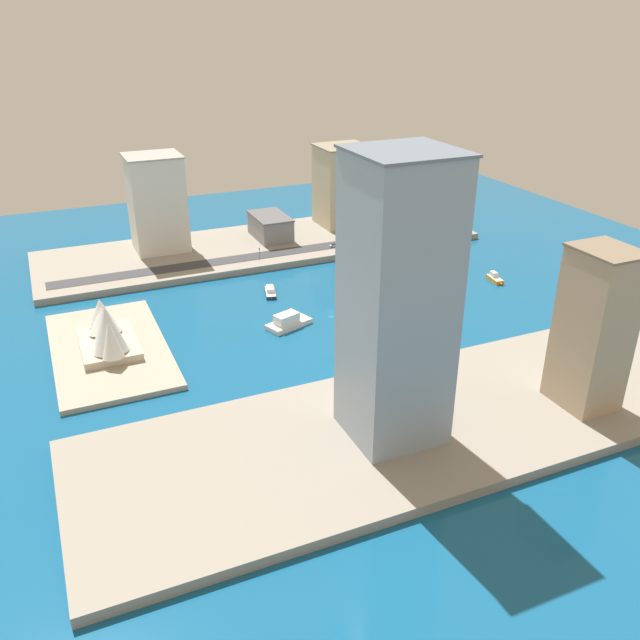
% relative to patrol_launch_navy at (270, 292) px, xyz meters
% --- Properties ---
extents(ground_plane, '(440.00, 440.00, 0.00)m').
position_rel_patrol_launch_navy_xyz_m(ground_plane, '(-29.11, -18.08, -1.28)').
color(ground_plane, '#145684').
extents(quay_west, '(70.00, 240.00, 3.28)m').
position_rel_patrol_launch_navy_xyz_m(quay_west, '(-121.82, -18.08, 0.36)').
color(quay_west, gray).
rests_on(quay_west, ground_plane).
extents(quay_east, '(70.00, 240.00, 3.28)m').
position_rel_patrol_launch_navy_xyz_m(quay_east, '(63.60, -18.08, 0.36)').
color(quay_east, gray).
rests_on(quay_east, ground_plane).
extents(peninsula_point, '(80.75, 42.37, 2.00)m').
position_rel_patrol_launch_navy_xyz_m(peninsula_point, '(-28.49, 76.82, -0.28)').
color(peninsula_point, '#A89E89').
rests_on(peninsula_point, ground_plane).
extents(road_strip, '(10.69, 228.00, 0.15)m').
position_rel_patrol_launch_navy_xyz_m(road_strip, '(43.57, -18.08, 2.07)').
color(road_strip, '#38383D').
rests_on(road_strip, quay_east).
extents(patrol_launch_navy, '(14.77, 7.93, 3.44)m').
position_rel_patrol_launch_navy_xyz_m(patrol_launch_navy, '(0.00, 0.00, 0.00)').
color(patrol_launch_navy, '#1E284C').
rests_on(patrol_launch_navy, ground_plane).
extents(ferry_white_commuter, '(14.66, 21.22, 6.07)m').
position_rel_patrol_launch_navy_xyz_m(ferry_white_commuter, '(-35.53, 4.85, 0.93)').
color(ferry_white_commuter, silver).
rests_on(ferry_white_commuter, ground_plane).
extents(barge_flat_brown, '(22.26, 29.43, 3.52)m').
position_rel_patrol_launch_navy_xyz_m(barge_flat_brown, '(-4.50, -51.59, -0.04)').
color(barge_flat_brown, brown).
rests_on(barge_flat_brown, ground_plane).
extents(water_taxi_orange, '(12.39, 5.50, 4.29)m').
position_rel_patrol_launch_navy_xyz_m(water_taxi_orange, '(-28.92, -106.39, 0.13)').
color(water_taxi_orange, orange).
rests_on(water_taxi_orange, ground_plane).
extents(tugboat_red, '(8.82, 9.00, 3.55)m').
position_rel_patrol_launch_navy_xyz_m(tugboat_red, '(-37.69, -25.82, 0.02)').
color(tugboat_red, red).
rests_on(tugboat_red, ground_plane).
extents(ferry_green_doubledeck, '(10.44, 21.89, 7.91)m').
position_rel_patrol_launch_navy_xyz_m(ferry_green_doubledeck, '(-72.88, -10.66, 1.65)').
color(ferry_green_doubledeck, '#2D8C4C').
rests_on(ferry_green_doubledeck, ground_plane).
extents(tower_tall_glass, '(27.51, 27.55, 85.72)m').
position_rel_patrol_launch_navy_xyz_m(tower_tall_glass, '(-122.95, 4.86, 44.89)').
color(tower_tall_glass, '#8C9EB2').
rests_on(tower_tall_glass, quay_west).
extents(apartment_midrise_tan, '(20.50, 17.29, 53.29)m').
position_rel_patrol_launch_navy_xyz_m(apartment_midrise_tan, '(-133.75, -60.79, 28.67)').
color(apartment_midrise_tan, tan).
rests_on(apartment_midrise_tan, quay_west).
extents(office_block_beige, '(28.13, 29.08, 46.50)m').
position_rel_patrol_launch_navy_xyz_m(office_block_beige, '(78.14, -74.25, 25.28)').
color(office_block_beige, '#C6B793').
rests_on(office_block_beige, quay_east).
extents(hotel_broad_white, '(26.24, 28.45, 50.33)m').
position_rel_patrol_launch_navy_xyz_m(hotel_broad_white, '(76.06, 34.97, 27.19)').
color(hotel_broad_white, silver).
rests_on(hotel_broad_white, quay_east).
extents(warehouse_low_gray, '(30.44, 18.29, 13.03)m').
position_rel_patrol_launch_navy_xyz_m(warehouse_low_gray, '(69.80, -25.46, 8.54)').
color(warehouse_low_gray, gray).
rests_on(warehouse_low_gray, quay_east).
extents(van_white, '(2.13, 4.78, 1.56)m').
position_rel_patrol_launch_navy_xyz_m(van_white, '(41.03, -51.64, 2.90)').
color(van_white, black).
rests_on(van_white, road_strip).
extents(sedan_silver, '(2.06, 4.48, 1.54)m').
position_rel_patrol_launch_navy_xyz_m(sedan_silver, '(40.03, -95.43, 2.90)').
color(sedan_silver, black).
rests_on(sedan_silver, road_strip).
extents(traffic_light_waterfront, '(0.36, 0.36, 6.50)m').
position_rel_patrol_launch_navy_xyz_m(traffic_light_waterfront, '(37.39, -7.77, 6.34)').
color(traffic_light_waterfront, black).
rests_on(traffic_light_waterfront, quay_east).
extents(opera_landmark, '(41.27, 21.29, 21.06)m').
position_rel_patrol_launch_navy_xyz_m(opera_landmark, '(-28.97, 76.82, 8.89)').
color(opera_landmark, '#BCAD93').
rests_on(opera_landmark, peninsula_point).
extents(park_tree_cluster, '(15.28, 14.20, 8.95)m').
position_rel_patrol_launch_navy_xyz_m(park_tree_cluster, '(-126.00, -8.19, 7.79)').
color(park_tree_cluster, brown).
rests_on(park_tree_cluster, quay_west).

